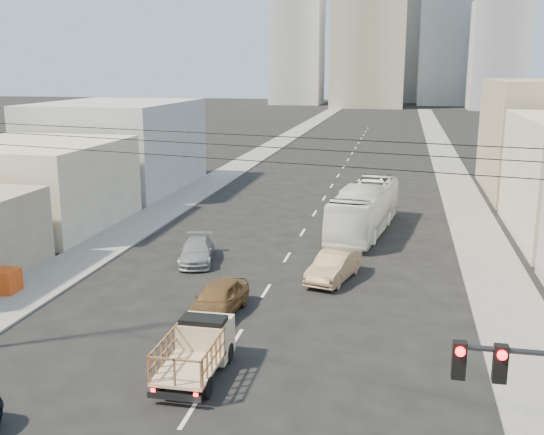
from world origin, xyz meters
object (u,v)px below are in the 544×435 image
(city_bus, at_px, (365,209))
(crate_stack, at_px, (0,280))
(sedan_tan, at_px, (334,266))
(sedan_grey, at_px, (197,251))
(flatbed_pickup, at_px, (197,347))
(sedan_brown, at_px, (218,299))

(city_bus, distance_m, crate_stack, 23.48)
(sedan_tan, distance_m, sedan_grey, 8.33)
(city_bus, relative_size, sedan_tan, 2.54)
(flatbed_pickup, height_order, city_bus, city_bus)
(flatbed_pickup, height_order, sedan_tan, flatbed_pickup)
(sedan_brown, bearing_deg, city_bus, 76.89)
(sedan_tan, bearing_deg, flatbed_pickup, -93.32)
(sedan_grey, distance_m, crate_stack, 10.68)
(crate_stack, bearing_deg, sedan_grey, 41.45)
(city_bus, height_order, sedan_grey, city_bus)
(sedan_grey, height_order, crate_stack, sedan_grey)
(flatbed_pickup, distance_m, crate_stack, 13.90)
(sedan_grey, bearing_deg, crate_stack, -151.51)
(flatbed_pickup, relative_size, sedan_grey, 0.97)
(city_bus, bearing_deg, crate_stack, -128.83)
(crate_stack, bearing_deg, city_bus, 43.13)
(sedan_tan, height_order, sedan_grey, sedan_tan)
(city_bus, distance_m, sedan_tan, 10.65)
(crate_stack, bearing_deg, flatbed_pickup, -26.79)
(sedan_brown, xyz_separation_m, sedan_grey, (-3.50, 7.52, -0.11))
(sedan_tan, bearing_deg, crate_stack, -146.76)
(sedan_brown, height_order, crate_stack, sedan_brown)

